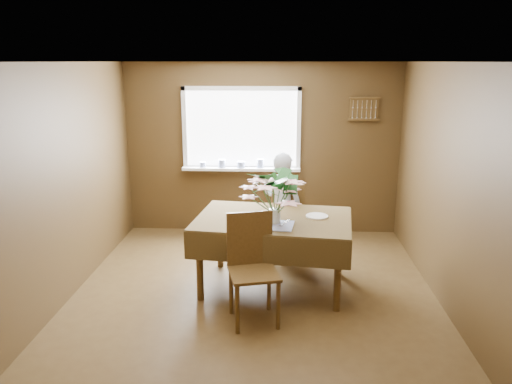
# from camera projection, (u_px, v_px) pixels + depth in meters

# --- Properties ---
(floor) EXTENTS (4.50, 4.50, 0.00)m
(floor) POSITION_uv_depth(u_px,v_px,m) (253.00, 297.00, 5.46)
(floor) COLOR #493419
(floor) RESTS_ON ground
(ceiling) EXTENTS (4.50, 4.50, 0.00)m
(ceiling) POSITION_uv_depth(u_px,v_px,m) (253.00, 62.00, 4.82)
(ceiling) COLOR white
(ceiling) RESTS_ON wall_back
(wall_back) EXTENTS (4.00, 0.00, 4.00)m
(wall_back) POSITION_uv_depth(u_px,v_px,m) (262.00, 149.00, 7.31)
(wall_back) COLOR brown
(wall_back) RESTS_ON floor
(wall_front) EXTENTS (4.00, 0.00, 4.00)m
(wall_front) POSITION_uv_depth(u_px,v_px,m) (232.00, 279.00, 2.97)
(wall_front) COLOR brown
(wall_front) RESTS_ON floor
(wall_left) EXTENTS (0.00, 4.50, 4.50)m
(wall_left) POSITION_uv_depth(u_px,v_px,m) (64.00, 184.00, 5.24)
(wall_left) COLOR brown
(wall_left) RESTS_ON floor
(wall_right) EXTENTS (0.00, 4.50, 4.50)m
(wall_right) POSITION_uv_depth(u_px,v_px,m) (450.00, 189.00, 5.04)
(wall_right) COLOR brown
(wall_right) RESTS_ON floor
(window_assembly) EXTENTS (1.72, 0.20, 1.22)m
(window_assembly) POSITION_uv_depth(u_px,v_px,m) (242.00, 143.00, 7.25)
(window_assembly) COLOR white
(window_assembly) RESTS_ON wall_back
(spoon_rack) EXTENTS (0.44, 0.05, 0.33)m
(spoon_rack) POSITION_uv_depth(u_px,v_px,m) (364.00, 109.00, 7.06)
(spoon_rack) COLOR brown
(spoon_rack) RESTS_ON wall_back
(dining_table) EXTENTS (1.83, 1.36, 0.83)m
(dining_table) POSITION_uv_depth(u_px,v_px,m) (273.00, 226.00, 5.54)
(dining_table) COLOR brown
(dining_table) RESTS_ON floor
(chair_far) EXTENTS (0.52, 0.52, 0.99)m
(chair_far) POSITION_uv_depth(u_px,v_px,m) (285.00, 217.00, 6.49)
(chair_far) COLOR brown
(chair_far) RESTS_ON floor
(chair_near) EXTENTS (0.56, 0.56, 1.07)m
(chair_near) POSITION_uv_depth(u_px,v_px,m) (252.00, 263.00, 4.91)
(chair_near) COLOR brown
(chair_near) RESTS_ON floor
(seated_woman) EXTENTS (0.60, 0.48, 1.42)m
(seated_woman) POSITION_uv_depth(u_px,v_px,m) (282.00, 208.00, 6.30)
(seated_woman) COLOR white
(seated_woman) RESTS_ON floor
(flower_bouquet) EXTENTS (0.63, 0.63, 0.54)m
(flower_bouquet) POSITION_uv_depth(u_px,v_px,m) (275.00, 192.00, 5.24)
(flower_bouquet) COLOR white
(flower_bouquet) RESTS_ON dining_table
(side_plate) EXTENTS (0.34, 0.34, 0.01)m
(side_plate) POSITION_uv_depth(u_px,v_px,m) (317.00, 216.00, 5.55)
(side_plate) COLOR white
(side_plate) RESTS_ON dining_table
(table_knife) EXTENTS (0.12, 0.21, 0.00)m
(table_knife) POSITION_uv_depth(u_px,v_px,m) (284.00, 223.00, 5.32)
(table_knife) COLOR silver
(table_knife) RESTS_ON dining_table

